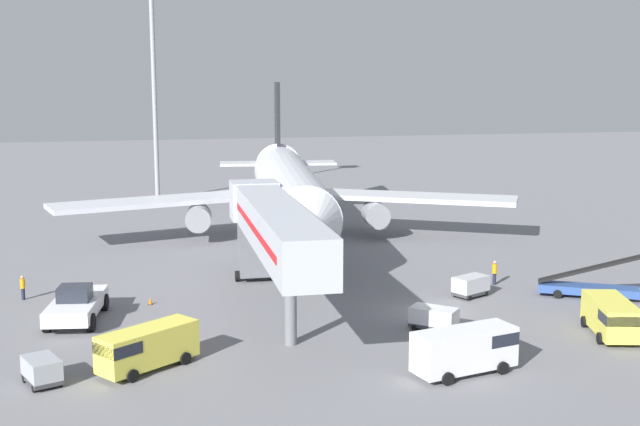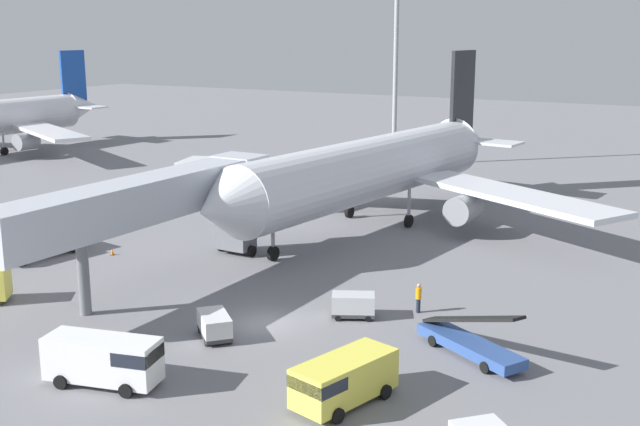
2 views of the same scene
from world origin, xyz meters
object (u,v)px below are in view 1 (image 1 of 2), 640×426
object	(u,v)px
service_van_outer_left	(145,347)
baggage_cart_far_center	(471,285)
belt_loader_truck	(588,287)
service_van_near_left	(612,316)
service_van_rear_right	(467,348)
pushback_tug	(76,304)
baggage_cart_outer_right	(42,370)
airplane_at_gate	(288,189)
safety_cone_alpha	(150,301)
apron_light_mast	(153,47)
jet_bridge	(272,226)
ground_crew_worker_midground	(23,287)
baggage_cart_mid_right	(434,317)
ground_crew_worker_foreground	(495,272)

from	to	relation	value
service_van_outer_left	baggage_cart_far_center	distance (m)	24.27
baggage_cart_far_center	belt_loader_truck	bearing A→B (deg)	-14.85
service_van_near_left	service_van_rear_right	xyz separation A→B (m)	(-10.68, -3.70, 0.12)
pushback_tug	baggage_cart_outer_right	size ratio (longest dim) A/B	2.71
airplane_at_gate	baggage_cart_far_center	distance (m)	23.55
airplane_at_gate	pushback_tug	world-z (taller)	airplane_at_gate
pushback_tug	service_van_outer_left	world-z (taller)	pushback_tug
baggage_cart_far_center	safety_cone_alpha	size ratio (longest dim) A/B	5.97
baggage_cart_outer_right	apron_light_mast	xyz separation A→B (m)	(7.71, 60.49, 17.78)
service_van_near_left	jet_bridge	bearing A→B (deg)	152.90
safety_cone_alpha	baggage_cart_outer_right	bearing A→B (deg)	-112.60
service_van_near_left	service_van_rear_right	bearing A→B (deg)	-160.89
service_van_near_left	baggage_cart_outer_right	world-z (taller)	service_van_near_left
jet_bridge	service_van_near_left	distance (m)	21.28
belt_loader_truck	service_van_rear_right	world-z (taller)	belt_loader_truck
pushback_tug	service_van_outer_left	xyz separation A→B (m)	(4.03, -9.77, 0.19)
service_van_outer_left	service_van_near_left	world-z (taller)	service_van_outer_left
service_van_rear_right	baggage_cart_outer_right	xyz separation A→B (m)	(-21.21, 3.27, -0.58)
baggage_cart_far_center	ground_crew_worker_midground	world-z (taller)	ground_crew_worker_midground
belt_loader_truck	ground_crew_worker_midground	distance (m)	38.88
jet_bridge	safety_cone_alpha	xyz separation A→B (m)	(-7.74, 3.59, -5.41)
service_van_rear_right	baggage_cart_far_center	world-z (taller)	service_van_rear_right
ground_crew_worker_midground	apron_light_mast	bearing A→B (deg)	76.47
jet_bridge	service_van_rear_right	bearing A→B (deg)	-59.23
baggage_cart_mid_right	safety_cone_alpha	xyz separation A→B (m)	(-16.54, 9.52, -0.53)
ground_crew_worker_midground	apron_light_mast	world-z (taller)	apron_light_mast
belt_loader_truck	apron_light_mast	xyz separation A→B (m)	(-27.45, 52.07, 17.78)
airplane_at_gate	jet_bridge	size ratio (longest dim) A/B	1.83
jet_bridge	safety_cone_alpha	size ratio (longest dim) A/B	49.49
pushback_tug	service_van_near_left	bearing A→B (deg)	-18.39
baggage_cart_mid_right	belt_loader_truck	bearing A→B (deg)	18.87
safety_cone_alpha	service_van_rear_right	bearing A→B (deg)	-47.09
ground_crew_worker_foreground	baggage_cart_outer_right	bearing A→B (deg)	-156.59
service_van_near_left	safety_cone_alpha	bearing A→B (deg)	153.54
baggage_cart_mid_right	ground_crew_worker_midground	xyz separation A→B (m)	(-25.01, 12.67, 0.13)
belt_loader_truck	airplane_at_gate	bearing A→B (deg)	125.11
airplane_at_gate	baggage_cart_outer_right	bearing A→B (deg)	-120.20
service_van_outer_left	service_van_rear_right	bearing A→B (deg)	-14.54
belt_loader_truck	service_van_outer_left	distance (m)	31.01
service_van_outer_left	service_van_rear_right	world-z (taller)	service_van_rear_right
airplane_at_gate	baggage_cart_mid_right	world-z (taller)	airplane_at_gate
service_van_outer_left	apron_light_mast	size ratio (longest dim) A/B	0.20
airplane_at_gate	service_van_outer_left	size ratio (longest dim) A/B	7.87
service_van_outer_left	ground_crew_worker_foreground	bearing A→B (deg)	25.80
jet_bridge	service_van_near_left	world-z (taller)	jet_bridge
service_van_outer_left	airplane_at_gate	bearing A→B (deg)	66.45
baggage_cart_outer_right	apron_light_mast	size ratio (longest dim) A/B	0.10
service_van_near_left	safety_cone_alpha	distance (m)	29.36
belt_loader_truck	baggage_cart_outer_right	distance (m)	36.15
service_van_rear_right	baggage_cart_outer_right	size ratio (longest dim) A/B	2.20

